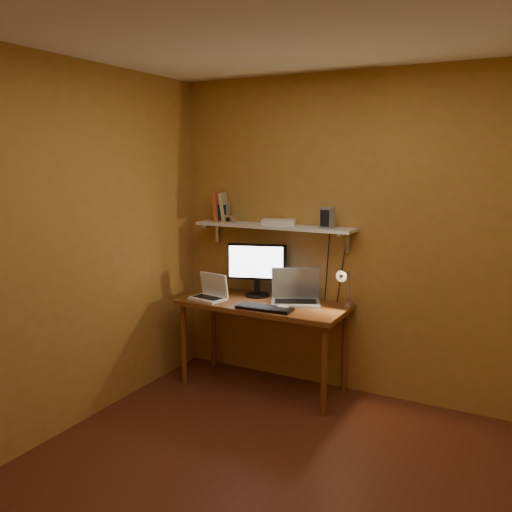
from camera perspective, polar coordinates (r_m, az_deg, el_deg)
The scene contains 14 objects.
room at distance 2.91m, azimuth 3.03°, elevation -2.04°, with size 3.44×3.24×2.64m.
desk at distance 4.52m, azimuth 0.73°, elevation -5.93°, with size 1.40×0.60×0.75m.
wall_shelf at distance 4.55m, azimuth 1.86°, elevation 3.10°, with size 1.40×0.25×0.21m.
monitor at distance 4.64m, azimuth 0.13°, elevation -1.16°, with size 0.49×0.27×0.46m.
laptop at distance 4.48m, azimuth 4.18°, elevation -3.97°, with size 0.48×0.42×0.29m.
netbook at distance 4.61m, azimuth -4.81°, elevation -3.80°, with size 0.32×0.25×0.22m.
keyboard at distance 4.28m, azimuth 0.90°, elevation -5.49°, with size 0.45×0.15×0.02m, color black.
mouse at distance 4.28m, azimuth 2.84°, elevation -5.41°, with size 0.11×0.07×0.04m, color white.
desk_lamp at distance 4.31m, azimuth 9.34°, elevation -2.82°, with size 0.09×0.23×0.38m.
speaker_left at distance 4.77m, azimuth -3.45°, elevation 4.63°, with size 0.10×0.10×0.17m, color gray.
speaker_right at distance 4.34m, azimuth 7.50°, elevation 4.01°, with size 0.09×0.09×0.17m, color gray.
books at distance 4.81m, azimuth -3.73°, elevation 5.18°, with size 0.17×0.18×0.26m.
shelf_camera at distance 4.68m, azimuth -2.82°, elevation 3.88°, with size 0.11×0.06×0.07m.
router at distance 4.54m, azimuth 2.41°, elevation 3.57°, with size 0.28×0.18×0.05m, color white.
Camera 1 is at (1.20, -2.59, 1.91)m, focal length 38.00 mm.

